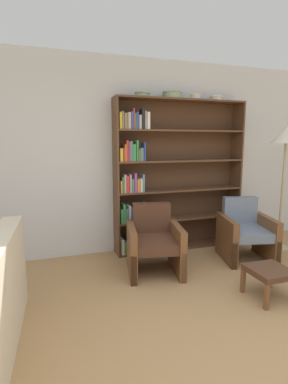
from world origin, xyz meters
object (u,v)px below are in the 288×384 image
object	(u,v)px
bookshelf	(168,178)
bowl_stoneware	(172,95)
bowl_cream	(216,98)
armchair_leather	(154,242)
floor_lamp	(286,141)
armchair_cushioned	(245,232)
footstool	(270,273)
bowl_olive	(142,94)
bowl_sage	(196,97)

from	to	relation	value
bookshelf	bowl_stoneware	bearing A→B (deg)	-21.14
bowl_cream	armchair_leather	world-z (taller)	bowl_cream
bowl_stoneware	floor_lamp	xyz separation A→B (m)	(1.56, -0.52, -0.64)
armchair_cushioned	footstool	distance (m)	1.10
bookshelf	bowl_olive	bearing A→B (deg)	-177.27
bowl_stoneware	floor_lamp	bearing A→B (deg)	-18.50
floor_lamp	footstool	xyz separation A→B (m)	(-1.19, -1.15, -1.34)
armchair_leather	floor_lamp	distance (m)	2.42
bowl_sage	bowl_stoneware	bearing A→B (deg)	180.00
armchair_cushioned	floor_lamp	world-z (taller)	floor_lamp
footstool	bowl_cream	bearing A→B (deg)	78.77
bowl_olive	bowl_stoneware	size ratio (longest dim) A/B	0.74
armchair_leather	floor_lamp	size ratio (longest dim) A/B	0.45
bookshelf	floor_lamp	bearing A→B (deg)	-18.58
armchair_cushioned	bowl_sage	bearing A→B (deg)	-41.57
bowl_olive	footstool	xyz separation A→B (m)	(0.82, -1.67, -1.96)
bowl_olive	bowl_stoneware	distance (m)	0.45
bowl_stoneware	bowl_sage	world-z (taller)	bowl_stoneware
bookshelf	floor_lamp	world-z (taller)	bookshelf
bowl_olive	armchair_leather	xyz separation A→B (m)	(-0.07, -0.68, -1.86)
bowl_olive	bowl_sage	distance (m)	0.81
bowl_stoneware	bowl_cream	xyz separation A→B (m)	(0.70, -0.00, -0.01)
bookshelf	bowl_sage	world-z (taller)	bowl_sage
bookshelf	bowl_stoneware	xyz separation A→B (m)	(0.05, -0.02, 1.18)
bowl_olive	footstool	distance (m)	2.71
bowl_sage	armchair_cushioned	size ratio (longest dim) A/B	0.21
bookshelf	bowl_olive	distance (m)	1.23
bookshelf	bowl_sage	xyz separation A→B (m)	(0.41, -0.02, 1.17)
bookshelf	footstool	size ratio (longest dim) A/B	5.47
bowl_olive	bowl_sage	bearing A→B (deg)	0.00
bowl_olive	armchair_cushioned	world-z (taller)	bowl_olive
bowl_sage	footstool	world-z (taller)	bowl_sage
bowl_sage	armchair_leather	distance (m)	2.17
armchair_cushioned	footstool	xyz separation A→B (m)	(-0.45, -1.00, -0.10)
bookshelf	armchair_cushioned	world-z (taller)	bookshelf
bowl_olive	bowl_sage	world-z (taller)	bowl_sage
armchair_cushioned	floor_lamp	distance (m)	1.44
bowl_sage	bowl_cream	xyz separation A→B (m)	(0.34, 0.00, -0.00)
armchair_leather	bowl_cream	bearing A→B (deg)	-139.20
armchair_cushioned	bowl_stoneware	bearing A→B (deg)	-25.18
bowl_stoneware	armchair_leather	world-z (taller)	bowl_stoneware
bookshelf	bowl_cream	xyz separation A→B (m)	(0.75, -0.02, 1.16)
bowl_cream	floor_lamp	world-z (taller)	bowl_cream
bowl_sage	armchair_leather	world-z (taller)	bowl_sage
bowl_olive	bowl_cream	world-z (taller)	bowl_cream
bowl_sage	floor_lamp	size ratio (longest dim) A/B	0.09
footstool	bowl_sage	bearing A→B (deg)	90.28
bookshelf	bowl_sage	size ratio (longest dim) A/B	12.84
bookshelf	bowl_olive	xyz separation A→B (m)	(-0.40, -0.02, 1.16)
bookshelf	bowl_cream	distance (m)	1.39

